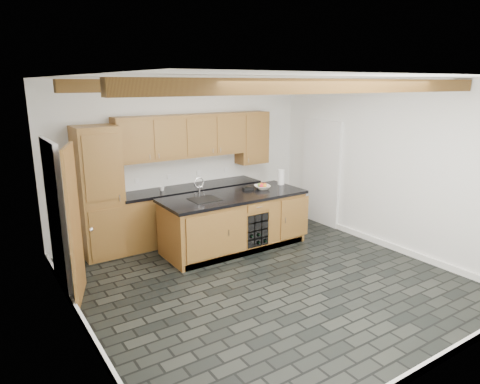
{
  "coord_description": "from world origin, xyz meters",
  "views": [
    {
      "loc": [
        -3.41,
        -4.49,
        2.73
      ],
      "look_at": [
        0.1,
        0.8,
        1.11
      ],
      "focal_mm": 32.0,
      "sensor_mm": 36.0,
      "label": 1
    }
  ],
  "objects_px": {
    "island": "(235,221)",
    "paper_towel": "(281,177)",
    "fruit_bowl": "(262,187)",
    "kitchen_scale": "(248,188)"
  },
  "relations": [
    {
      "from": "fruit_bowl",
      "to": "kitchen_scale",
      "type": "bearing_deg",
      "value": 157.29
    },
    {
      "from": "fruit_bowl",
      "to": "paper_towel",
      "type": "distance_m",
      "value": 0.51
    },
    {
      "from": "kitchen_scale",
      "to": "fruit_bowl",
      "type": "distance_m",
      "value": 0.25
    },
    {
      "from": "paper_towel",
      "to": "island",
      "type": "bearing_deg",
      "value": -171.91
    },
    {
      "from": "island",
      "to": "paper_towel",
      "type": "distance_m",
      "value": 1.28
    },
    {
      "from": "fruit_bowl",
      "to": "paper_towel",
      "type": "height_order",
      "value": "paper_towel"
    },
    {
      "from": "paper_towel",
      "to": "kitchen_scale",
      "type": "bearing_deg",
      "value": -179.92
    },
    {
      "from": "island",
      "to": "paper_towel",
      "type": "relative_size",
      "value": 8.98
    },
    {
      "from": "island",
      "to": "fruit_bowl",
      "type": "relative_size",
      "value": 8.99
    },
    {
      "from": "fruit_bowl",
      "to": "island",
      "type": "bearing_deg",
      "value": -174.39
    }
  ]
}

